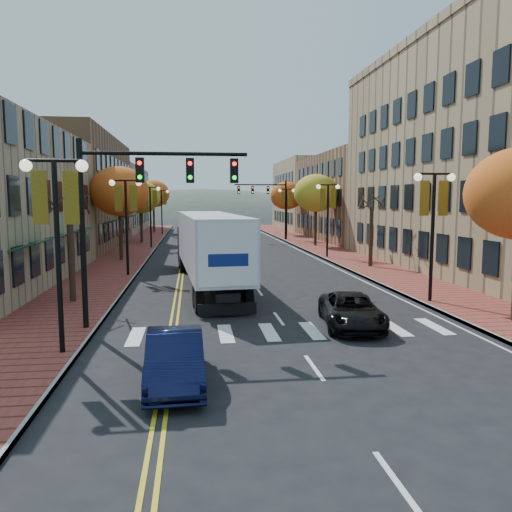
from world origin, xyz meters
name	(u,v)px	position (x,y,z in m)	size (l,w,h in m)	color
ground	(299,348)	(0.00, 0.00, 0.00)	(200.00, 200.00, 0.00)	black
sidewalk_left	(134,250)	(-9.00, 32.50, 0.07)	(4.00, 85.00, 0.15)	brown
sidewalk_right	(319,247)	(9.00, 32.50, 0.07)	(4.00, 85.00, 0.15)	brown
building_left_mid	(54,192)	(-17.00, 36.00, 5.50)	(12.00, 24.00, 11.00)	brown
building_left_far	(100,200)	(-17.00, 61.00, 4.75)	(12.00, 26.00, 9.50)	#9E8966
building_right_mid	(377,198)	(18.50, 42.00, 5.00)	(15.00, 24.00, 10.00)	brown
building_right_far	(328,195)	(18.50, 64.00, 5.50)	(15.00, 20.00, 11.00)	#9E8966
tree_left_a	(71,256)	(-9.00, 8.00, 2.25)	(0.28, 0.28, 4.20)	#382619
tree_left_b	(119,191)	(-9.00, 24.00, 5.45)	(4.48, 4.48, 7.21)	#382619
tree_left_c	(141,197)	(-9.00, 40.00, 5.05)	(4.16, 4.16, 6.69)	#382619
tree_left_d	(153,194)	(-9.00, 58.00, 5.60)	(4.61, 4.61, 7.42)	#382619
tree_right_b	(371,236)	(9.00, 18.00, 2.25)	(0.28, 0.28, 4.20)	#382619
tree_right_c	(316,193)	(9.00, 34.00, 5.45)	(4.48, 4.48, 7.21)	#382619
tree_right_d	(286,196)	(9.00, 50.00, 5.29)	(4.35, 4.35, 7.00)	#382619
lamp_left_a	(56,218)	(-7.50, 0.00, 4.29)	(1.96, 0.36, 6.05)	black
lamp_left_b	(126,208)	(-7.50, 16.00, 4.29)	(1.96, 0.36, 6.05)	black
lamp_left_c	(150,205)	(-7.50, 34.00, 4.29)	(1.96, 0.36, 6.05)	black
lamp_left_d	(162,203)	(-7.50, 52.00, 4.29)	(1.96, 0.36, 6.05)	black
lamp_right_a	(433,212)	(7.50, 6.00, 4.29)	(1.96, 0.36, 6.05)	black
lamp_right_b	(328,206)	(7.50, 24.00, 4.29)	(1.96, 0.36, 6.05)	black
lamp_right_c	(287,204)	(7.50, 42.00, 4.29)	(1.96, 0.36, 6.05)	black
traffic_mast_near	(136,197)	(-5.48, 3.00, 4.92)	(6.10, 0.35, 7.00)	black
traffic_mast_far	(269,198)	(5.48, 42.00, 4.92)	(6.10, 0.34, 7.00)	black
semi_truck	(208,244)	(-2.63, 12.02, 2.38)	(3.79, 16.40, 4.06)	black
navy_sedan	(175,358)	(-3.95, -2.76, 0.69)	(1.46, 4.20, 1.38)	black
black_suv	(351,311)	(2.53, 2.37, 0.63)	(2.10, 4.55, 1.26)	black
car_far_white	(216,231)	(-0.50, 48.92, 0.72)	(1.71, 4.25, 1.45)	silver
car_far_silver	(217,225)	(0.50, 64.83, 0.68)	(1.90, 4.66, 1.35)	#B6B5BD
car_far_oncoming	(215,223)	(0.50, 72.35, 0.63)	(1.34, 3.85, 1.27)	#AFB0B7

